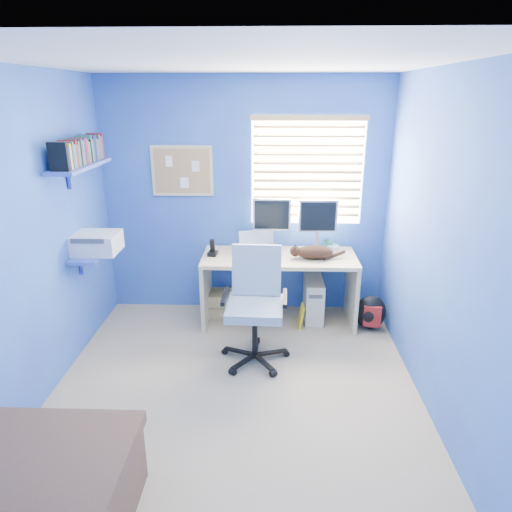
{
  "coord_description": "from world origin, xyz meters",
  "views": [
    {
      "loc": [
        0.28,
        -3.15,
        2.3
      ],
      "look_at": [
        0.15,
        0.65,
        0.95
      ],
      "focal_mm": 32.0,
      "sensor_mm": 36.0,
      "label": 1
    }
  ],
  "objects_px": {
    "laptop": "(258,245)",
    "cat": "(314,252)",
    "office_chair": "(255,320)",
    "tower_pc": "(313,299)",
    "desk": "(279,289)"
  },
  "relations": [
    {
      "from": "laptop",
      "to": "cat",
      "type": "xyz_separation_m",
      "value": [
        0.57,
        -0.08,
        -0.04
      ]
    },
    {
      "from": "laptop",
      "to": "office_chair",
      "type": "bearing_deg",
      "value": -107.21
    },
    {
      "from": "office_chair",
      "to": "tower_pc",
      "type": "bearing_deg",
      "value": 53.33
    },
    {
      "from": "laptop",
      "to": "tower_pc",
      "type": "xyz_separation_m",
      "value": [
        0.6,
        0.06,
        -0.62
      ]
    },
    {
      "from": "desk",
      "to": "tower_pc",
      "type": "relative_size",
      "value": 3.5
    },
    {
      "from": "cat",
      "to": "office_chair",
      "type": "xyz_separation_m",
      "value": [
        -0.57,
        -0.66,
        -0.42
      ]
    },
    {
      "from": "desk",
      "to": "cat",
      "type": "relative_size",
      "value": 4.25
    },
    {
      "from": "cat",
      "to": "office_chair",
      "type": "distance_m",
      "value": 0.97
    },
    {
      "from": "laptop",
      "to": "tower_pc",
      "type": "relative_size",
      "value": 0.73
    },
    {
      "from": "desk",
      "to": "cat",
      "type": "distance_m",
      "value": 0.56
    },
    {
      "from": "tower_pc",
      "to": "office_chair",
      "type": "xyz_separation_m",
      "value": [
        -0.6,
        -0.8,
        0.16
      ]
    },
    {
      "from": "cat",
      "to": "tower_pc",
      "type": "xyz_separation_m",
      "value": [
        0.03,
        0.14,
        -0.58
      ]
    },
    {
      "from": "cat",
      "to": "desk",
      "type": "bearing_deg",
      "value": 167.85
    },
    {
      "from": "desk",
      "to": "laptop",
      "type": "relative_size",
      "value": 4.77
    },
    {
      "from": "cat",
      "to": "tower_pc",
      "type": "relative_size",
      "value": 0.82
    }
  ]
}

